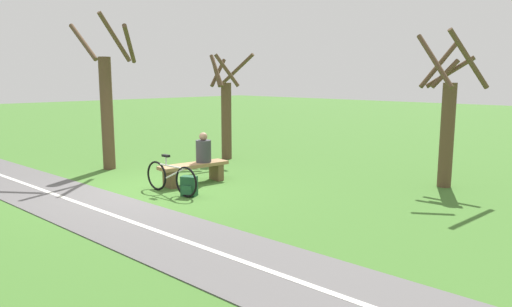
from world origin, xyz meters
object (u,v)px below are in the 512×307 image
at_px(person_seated, 204,150).
at_px(tree_mid_field, 226,110).
at_px(backpack, 189,186).
at_px(tree_far_left, 447,118).
at_px(bench, 194,170).
at_px(bicycle, 171,178).
at_px(tree_by_path, 107,103).

bearing_deg(person_seated, tree_mid_field, -135.15).
bearing_deg(backpack, person_seated, -141.86).
bearing_deg(tree_far_left, bench, -48.12).
bearing_deg(bicycle, tree_mid_field, 119.05).
relative_size(person_seated, tree_far_left, 0.20).
height_order(tree_far_left, tree_mid_field, tree_far_left).
xyz_separation_m(backpack, tree_far_left, (-4.67, 3.42, 1.37)).
bearing_deg(tree_far_left, tree_mid_field, -80.82).
height_order(bench, tree_mid_field, tree_mid_field).
distance_m(person_seated, backpack, 1.50).
relative_size(backpack, tree_by_path, 0.10).
bearing_deg(person_seated, tree_far_left, 135.58).
bearing_deg(bench, tree_mid_field, -138.38).
xyz_separation_m(backpack, tree_by_path, (-0.29, -3.93, 1.59)).
bearing_deg(tree_mid_field, tree_by_path, -16.51).
height_order(person_seated, bicycle, person_seated).
xyz_separation_m(person_seated, tree_mid_field, (-2.55, -2.08, 0.73)).
height_order(backpack, tree_mid_field, tree_mid_field).
relative_size(person_seated, bicycle, 0.44).
bearing_deg(bicycle, person_seated, 104.28).
height_order(bench, bicycle, bicycle).
xyz_separation_m(bench, backpack, (0.81, 0.88, -0.12)).
distance_m(person_seated, tree_far_left, 5.63).
distance_m(bench, person_seated, 0.53).
xyz_separation_m(person_seated, backpack, (1.09, 0.86, -0.57)).
bearing_deg(tree_mid_field, backpack, 38.89).
xyz_separation_m(tree_by_path, tree_mid_field, (-3.35, 0.99, -0.29)).
distance_m(bench, bicycle, 1.06).
relative_size(bench, tree_far_left, 0.50).
height_order(bench, person_seated, person_seated).
bearing_deg(tree_mid_field, tree_far_left, 99.18).
bearing_deg(tree_mid_field, person_seated, 39.21).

